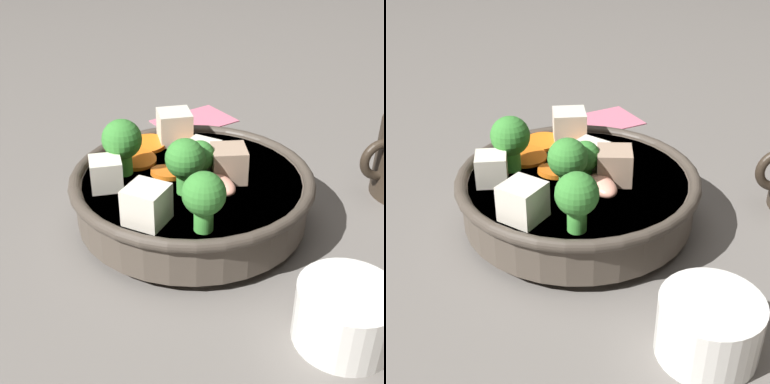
# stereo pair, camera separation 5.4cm
# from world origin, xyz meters

# --- Properties ---
(ground_plane) EXTENTS (3.00, 3.00, 0.00)m
(ground_plane) POSITION_xyz_m (0.00, 0.00, 0.00)
(ground_plane) COLOR slate
(stirfry_bowl) EXTENTS (0.25, 0.25, 0.11)m
(stirfry_bowl) POSITION_xyz_m (0.00, 0.00, 0.04)
(stirfry_bowl) COLOR #51473D
(stirfry_bowl) RESTS_ON ground_plane
(tea_cup) EXTENTS (0.08, 0.08, 0.05)m
(tea_cup) POSITION_xyz_m (-0.08, 0.19, 0.02)
(tea_cup) COLOR white
(tea_cup) RESTS_ON ground_plane
(napkin) EXTENTS (0.13, 0.11, 0.00)m
(napkin) POSITION_xyz_m (-0.06, -0.26, 0.00)
(napkin) COLOR #D16B84
(napkin) RESTS_ON ground_plane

